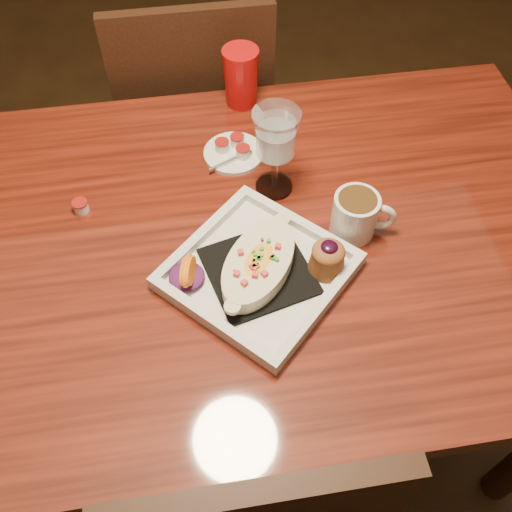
{
  "coord_description": "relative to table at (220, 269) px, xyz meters",
  "views": [
    {
      "loc": [
        -0.03,
        -0.68,
        1.61
      ],
      "look_at": [
        0.07,
        -0.06,
        0.77
      ],
      "focal_mm": 40.0,
      "sensor_mm": 36.0,
      "label": 1
    }
  ],
  "objects": [
    {
      "name": "coffee_mug",
      "position": [
        0.26,
        -0.02,
        0.15
      ],
      "size": [
        0.12,
        0.09,
        0.09
      ],
      "rotation": [
        0.0,
        0.0,
        -0.25
      ],
      "color": "silver",
      "rests_on": "table"
    },
    {
      "name": "floor",
      "position": [
        0.0,
        0.0,
        -0.65
      ],
      "size": [
        7.0,
        7.0,
        0.0
      ],
      "primitive_type": "plane",
      "color": "black",
      "rests_on": "ground"
    },
    {
      "name": "saucer",
      "position": [
        0.06,
        0.23,
        0.11
      ],
      "size": [
        0.13,
        0.13,
        0.09
      ],
      "color": "silver",
      "rests_on": "table"
    },
    {
      "name": "table",
      "position": [
        0.0,
        0.0,
        0.0
      ],
      "size": [
        1.5,
        0.9,
        0.75
      ],
      "color": "maroon",
      "rests_on": "floor"
    },
    {
      "name": "creamer_loose",
      "position": [
        -0.26,
        0.12,
        0.11
      ],
      "size": [
        0.03,
        0.03,
        0.02
      ],
      "color": "silver",
      "rests_on": "table"
    },
    {
      "name": "chair_far",
      "position": [
        -0.0,
        0.63,
        -0.15
      ],
      "size": [
        0.42,
        0.42,
        0.93
      ],
      "rotation": [
        0.0,
        0.0,
        3.14
      ],
      "color": "black",
      "rests_on": "floor"
    },
    {
      "name": "red_tumbler",
      "position": [
        0.1,
        0.4,
        0.17
      ],
      "size": [
        0.08,
        0.08,
        0.14
      ],
      "primitive_type": "cone",
      "color": "#B90D0D",
      "rests_on": "table"
    },
    {
      "name": "goblet",
      "position": [
        0.13,
        0.12,
        0.23
      ],
      "size": [
        0.09,
        0.09,
        0.19
      ],
      "color": "silver",
      "rests_on": "table"
    },
    {
      "name": "plate",
      "position": [
        0.08,
        -0.1,
        0.12
      ],
      "size": [
        0.4,
        0.4,
        0.08
      ],
      "rotation": [
        0.0,
        0.0,
        0.77
      ],
      "color": "silver",
      "rests_on": "table"
    }
  ]
}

